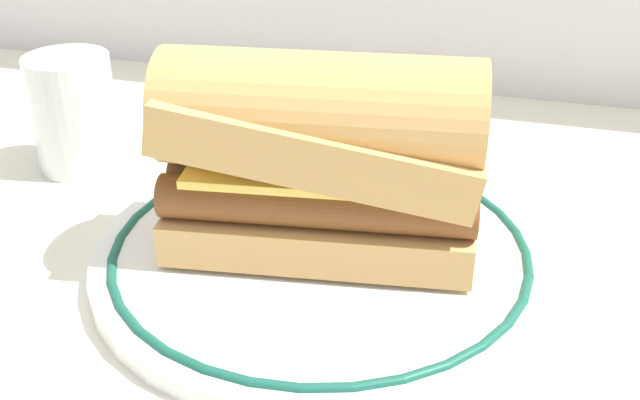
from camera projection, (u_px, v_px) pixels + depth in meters
name	position (u px, v px, depth m)	size (l,w,h in m)	color
ground_plane	(280.00, 277.00, 0.47)	(1.50, 1.50, 0.00)	silver
plate	(320.00, 252.00, 0.48)	(0.28, 0.28, 0.01)	white
sausage_sandwich	(320.00, 153.00, 0.44)	(0.20, 0.10, 0.12)	tan
drinking_glass	(75.00, 120.00, 0.58)	(0.06, 0.06, 0.09)	silver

